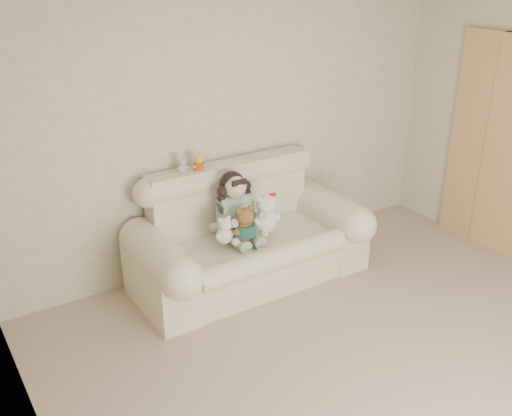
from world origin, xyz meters
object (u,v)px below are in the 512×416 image
Objects in this scene: seated_child at (235,205)px; brown_teddy at (245,221)px; cream_teddy at (224,228)px; sofa at (250,228)px; white_cat at (265,209)px.

brown_teddy is (-0.04, -0.23, -0.05)m from seated_child.
cream_teddy is (-0.21, -0.18, -0.09)m from seated_child.
white_cat is at bearing -48.44° from sofa.
seated_child is (-0.10, 0.08, 0.22)m from sofa.
seated_child is 0.24m from brown_teddy.
sofa is 0.25m from seated_child.
sofa reaches higher than cream_teddy.
seated_child is at bearing 142.24° from sofa.
cream_teddy is at bearing 150.82° from brown_teddy.
seated_child reaches higher than white_cat.
cream_teddy is at bearing -137.23° from seated_child.
cream_teddy is at bearing 170.20° from white_cat.
brown_teddy is (-0.14, -0.15, 0.17)m from sofa.
sofa is 0.25m from white_cat.
sofa reaches higher than brown_teddy.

